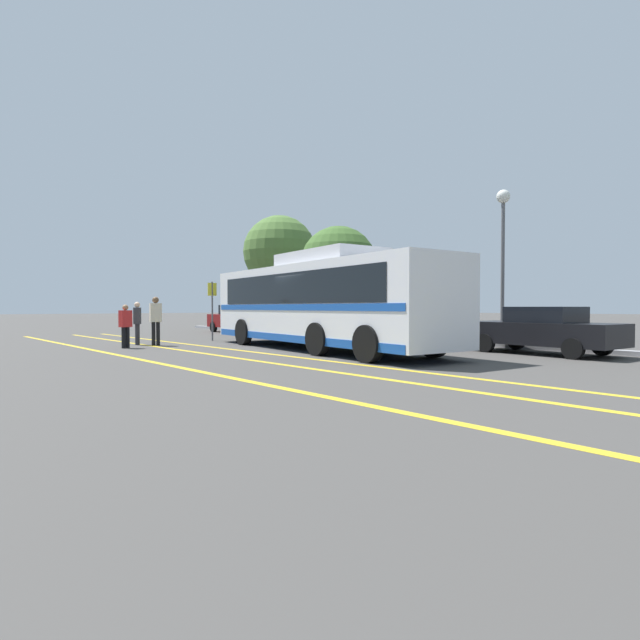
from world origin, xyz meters
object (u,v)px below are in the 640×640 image
at_px(pedestrian_1, 125,324).
at_px(pedestrian_2, 156,317).
at_px(parked_car_0, 237,319).
at_px(tree_2, 280,252).
at_px(street_lamp, 503,231).
at_px(parked_car_1, 306,322).
at_px(transit_bus, 320,302).
at_px(pedestrian_0, 137,320).
at_px(tree_0, 338,265).
at_px(parked_car_2, 403,326).
at_px(parked_car_3, 543,330).
at_px(bus_stop_sign, 212,304).

relative_size(pedestrian_1, pedestrian_2, 0.84).
relative_size(parked_car_0, pedestrian_1, 2.64).
height_order(parked_car_0, tree_2, tree_2).
relative_size(street_lamp, tree_2, 0.77).
bearing_deg(tree_2, pedestrian_1, -55.31).
distance_m(parked_car_1, pedestrian_1, 8.86).
height_order(transit_bus, tree_2, tree_2).
distance_m(transit_bus, parked_car_1, 7.06).
bearing_deg(tree_2, pedestrian_0, -57.17).
bearing_deg(transit_bus, parked_car_0, 78.07).
height_order(parked_car_0, pedestrian_0, pedestrian_0).
distance_m(pedestrian_1, tree_0, 12.70).
height_order(transit_bus, parked_car_2, transit_bus).
bearing_deg(tree_2, parked_car_1, -30.06).
relative_size(parked_car_2, street_lamp, 0.83).
relative_size(parked_car_0, pedestrian_0, 2.46).
relative_size(parked_car_3, street_lamp, 0.79).
height_order(pedestrian_2, street_lamp, street_lamp).
bearing_deg(bus_stop_sign, parked_car_3, -62.10).
height_order(bus_stop_sign, street_lamp, street_lamp).
relative_size(transit_bus, parked_car_2, 2.37).
bearing_deg(pedestrian_2, pedestrian_1, 28.42).
xyz_separation_m(parked_car_0, pedestrian_1, (7.06, -9.03, 0.08)).
height_order(pedestrian_2, tree_0, tree_0).
bearing_deg(parked_car_0, bus_stop_sign, -127.92).
bearing_deg(pedestrian_0, pedestrian_1, 176.22).
xyz_separation_m(parked_car_0, street_lamp, (15.17, 2.48, 3.62)).
distance_m(parked_car_0, pedestrian_2, 10.19).
distance_m(parked_car_3, pedestrian_1, 14.06).
distance_m(bus_stop_sign, street_lamp, 12.35).
xyz_separation_m(transit_bus, pedestrian_1, (-5.13, -4.74, -0.78)).
xyz_separation_m(tree_0, tree_2, (-7.99, 1.98, 1.51)).
bearing_deg(parked_car_1, pedestrian_1, -174.41).
height_order(parked_car_0, parked_car_2, parked_car_0).
relative_size(pedestrian_0, tree_2, 0.21).
bearing_deg(tree_0, transit_bus, -47.00).
bearing_deg(pedestrian_2, parked_car_1, -168.82).
bearing_deg(tree_0, pedestrian_1, -81.40).
bearing_deg(pedestrian_2, parked_car_2, 152.95).
relative_size(parked_car_0, tree_2, 0.53).
bearing_deg(bus_stop_sign, tree_2, 47.47).
distance_m(street_lamp, tree_0, 10.00).
relative_size(pedestrian_2, street_lamp, 0.31).
distance_m(pedestrian_2, bus_stop_sign, 3.28).
distance_m(parked_car_0, tree_2, 7.39).
bearing_deg(parked_car_0, pedestrian_0, -141.93).
bearing_deg(parked_car_3, parked_car_1, 95.23).
distance_m(transit_bus, tree_0, 10.45).
height_order(parked_car_0, tree_0, tree_0).
height_order(pedestrian_1, tree_2, tree_2).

